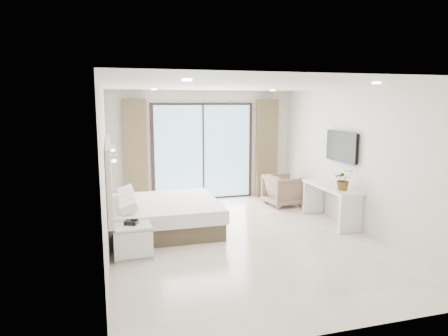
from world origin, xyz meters
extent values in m
plane|color=beige|center=(0.00, 0.00, 0.00)|extent=(6.20, 6.20, 0.00)
cube|color=silver|center=(0.00, 3.10, 1.35)|extent=(4.60, 0.02, 2.70)
cube|color=silver|center=(0.00, -3.10, 1.35)|extent=(4.60, 0.02, 2.70)
cube|color=silver|center=(-2.30, 0.00, 1.35)|extent=(0.02, 6.20, 2.70)
cube|color=silver|center=(2.30, 0.00, 1.35)|extent=(0.02, 6.20, 2.70)
cube|color=white|center=(0.00, 0.00, 2.70)|extent=(4.60, 6.20, 0.02)
cube|color=beige|center=(-2.25, 0.85, 1.15)|extent=(0.08, 3.00, 1.20)
cube|color=black|center=(2.25, 0.43, 1.55)|extent=(0.06, 1.00, 0.58)
cube|color=black|center=(2.21, 0.43, 1.55)|extent=(0.02, 1.04, 0.62)
cube|color=black|center=(0.00, 3.07, 1.20)|extent=(2.56, 0.04, 2.42)
cube|color=#96CAF0|center=(0.00, 3.04, 1.20)|extent=(2.40, 0.01, 2.30)
cube|color=brown|center=(-1.65, 2.96, 1.25)|extent=(0.55, 0.14, 2.50)
cube|color=brown|center=(1.65, 2.96, 1.25)|extent=(0.55, 0.14, 2.50)
cylinder|color=white|center=(-1.30, -1.80, 2.68)|extent=(0.12, 0.12, 0.02)
cylinder|color=white|center=(1.30, -1.80, 2.68)|extent=(0.12, 0.12, 0.02)
cylinder|color=white|center=(-1.30, 1.80, 2.68)|extent=(0.12, 0.12, 0.02)
cylinder|color=white|center=(1.30, 1.80, 2.68)|extent=(0.12, 0.12, 0.02)
cube|color=brown|center=(-1.28, 0.85, 0.16)|extent=(1.94, 1.85, 0.31)
cube|color=white|center=(-1.28, 0.85, 0.44)|extent=(2.02, 1.92, 0.25)
cube|color=silver|center=(-1.95, 0.22, 0.63)|extent=(0.28, 0.39, 0.14)
cube|color=silver|center=(-1.95, 0.64, 0.63)|extent=(0.28, 0.39, 0.14)
cube|color=silver|center=(-1.95, 1.06, 0.63)|extent=(0.28, 0.39, 0.14)
cube|color=silver|center=(-1.95, 1.48, 0.63)|extent=(0.28, 0.39, 0.14)
cube|color=white|center=(-1.93, -0.35, 0.49)|extent=(0.59, 0.49, 0.05)
cube|color=white|center=(-1.93, -0.35, 0.03)|extent=(0.59, 0.49, 0.05)
cube|color=white|center=(-1.93, -0.56, 0.26)|extent=(0.57, 0.08, 0.46)
cube|color=white|center=(-1.93, -0.15, 0.26)|extent=(0.57, 0.08, 0.46)
cube|color=black|center=(-1.94, -0.31, 0.55)|extent=(0.24, 0.21, 0.06)
cube|color=white|center=(2.04, 0.43, 0.74)|extent=(0.49, 1.58, 0.06)
cube|color=white|center=(2.04, -0.28, 0.35)|extent=(0.47, 0.06, 0.71)
cube|color=white|center=(2.04, 1.14, 0.35)|extent=(0.47, 0.06, 0.71)
imported|color=#33662D|center=(2.04, 0.01, 0.93)|extent=(0.49, 0.51, 0.32)
imported|color=#806D54|center=(1.70, 1.96, 0.40)|extent=(0.81, 0.86, 0.80)
camera|label=1|loc=(-2.20, -6.53, 2.43)|focal=32.00mm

